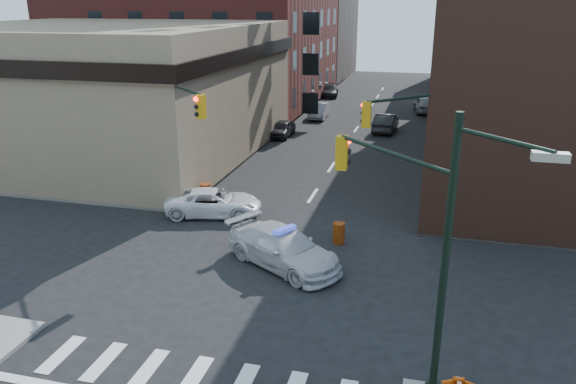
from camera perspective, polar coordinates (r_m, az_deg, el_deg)
The scene contains 25 objects.
ground at distance 23.07m, azimuth -2.72°, elevation -8.35°, with size 140.00×140.00×0.00m, color black.
sidewalk_nw at distance 60.81m, azimuth -14.62°, elevation 8.37°, with size 34.00×54.50×0.15m, color gray.
bank_building at distance 43.29m, azimuth -18.35°, elevation 9.91°, with size 22.00×22.00×9.00m, color #8C745B.
commercial_row_ne at distance 42.77m, azimuth 24.21°, elevation 12.53°, with size 14.00×34.00×14.00m, color #502D20.
filler_nw at distance 84.57m, azimuth -0.78°, elevation 17.16°, with size 20.00×18.00×16.00m, color brown.
filler_ne at distance 78.10m, azimuth 20.87°, elevation 14.37°, with size 16.00×16.00×12.00m, color maroon.
signal_pole_se at distance 15.25m, azimuth 12.87°, elevation -4.53°, with size 5.40×5.27×8.00m.
signal_pole_nw at distance 28.34m, azimuth -11.08°, elevation 5.87°, with size 3.58×3.67×8.00m.
signal_pole_ne at distance 25.69m, azimuth 13.33°, elevation 4.38°, with size 3.67×3.58×8.00m.
tree_ne_near at distance 46.14m, azimuth 16.16°, elevation 9.35°, with size 3.00×3.00×4.85m.
tree_ne_far at distance 54.05m, azimuth 16.03°, elevation 10.67°, with size 3.00×3.00×4.85m.
police_car at distance 23.43m, azimuth -0.47°, elevation -5.72°, with size 2.23×5.47×1.59m, color silver.
pickup at distance 29.18m, azimuth -7.56°, elevation -1.05°, with size 2.26×4.90×1.36m, color white.
parked_car_wnear at distance 45.92m, azimuth -0.61°, elevation 6.44°, with size 1.55×3.86×1.31m, color black.
parked_car_wfar at distance 53.50m, azimuth 3.18°, elevation 8.24°, with size 1.46×4.20×1.38m, color #919399.
parked_car_wdeep at distance 66.09m, azimuth 4.24°, elevation 10.25°, with size 1.90×4.68×1.36m, color black.
parked_car_enear at distance 48.49m, azimuth 9.89°, elevation 6.97°, with size 1.63×4.66×1.54m, color black.
parked_car_efar at distance 57.82m, azimuth 13.74°, elevation 8.67°, with size 1.95×4.86×1.65m, color gray.
pedestrian_a at distance 34.58m, azimuth -15.69°, elevation 2.26°, with size 0.67×0.44×1.84m, color black.
pedestrian_b at distance 33.51m, azimuth -13.59°, elevation 1.70°, with size 0.78×0.61×1.61m, color black.
pedestrian_c at distance 34.04m, azimuth -17.41°, elevation 1.95°, with size 1.16×0.48×1.97m, color #1E232D.
barrel_road at distance 25.78m, azimuth 5.18°, elevation -4.17°, with size 0.55×0.55×0.98m, color #CD3909.
barrel_bank at distance 31.15m, azimuth -8.37°, elevation -0.10°, with size 0.59×0.59×1.05m, color #D36109.
barricade_nw_a at distance 32.25m, azimuth -12.69°, elevation 0.53°, with size 1.33×0.66×0.99m, color #CA6809, non-canonical shape.
barricade_nw_b at distance 34.07m, azimuth -16.99°, elevation 1.12°, with size 1.29×0.64×0.97m, color #D55C0A, non-canonical shape.
Camera 1 is at (6.16, -19.57, 10.55)m, focal length 35.00 mm.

